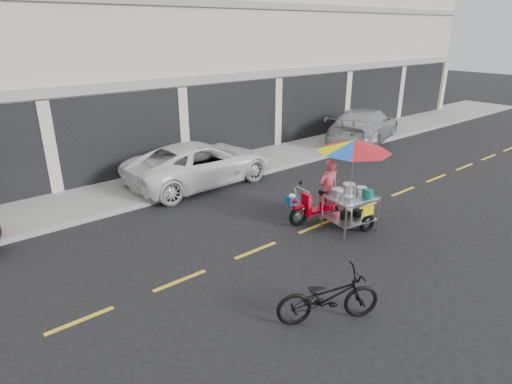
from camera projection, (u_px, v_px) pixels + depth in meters
ground at (315, 227)px, 11.07m from camera, size 90.00×90.00×0.00m
sidewalk at (200, 172)px, 15.01m from camera, size 45.00×3.00×0.15m
shophouse_block at (188, 42)px, 18.85m from camera, size 36.00×8.11×10.40m
centerline at (315, 226)px, 11.07m from camera, size 42.00×0.10×0.01m
white_pickup at (201, 163)px, 13.93m from camera, size 5.01×2.40×1.38m
silver_pickup at (364, 125)px, 18.97m from camera, size 5.67×3.88×1.52m
near_bicycle at (328, 297)px, 7.37m from camera, size 1.92×1.44×0.97m
food_vendor_rig at (344, 170)px, 10.69m from camera, size 2.35×2.14×2.37m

